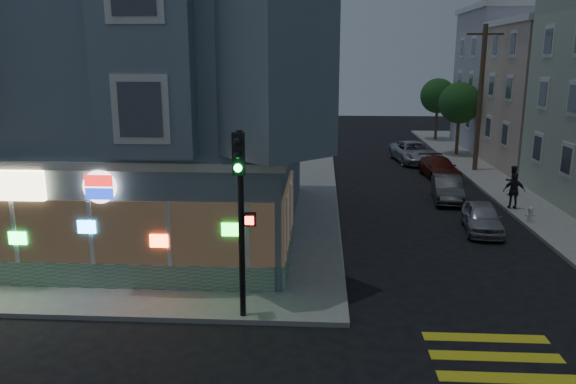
# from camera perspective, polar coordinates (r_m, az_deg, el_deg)

# --- Properties ---
(ground) EXTENTS (120.00, 120.00, 0.00)m
(ground) POSITION_cam_1_polar(r_m,az_deg,el_deg) (14.11, -6.12, -16.93)
(ground) COLOR black
(ground) RESTS_ON ground
(sidewalk_nw) EXTENTS (33.00, 42.00, 0.15)m
(sidewalk_nw) POSITION_cam_1_polar(r_m,az_deg,el_deg) (38.98, -20.32, 2.18)
(sidewalk_nw) COLOR gray
(sidewalk_nw) RESTS_ON ground
(corner_building) EXTENTS (14.60, 14.60, 11.40)m
(corner_building) POSITION_cam_1_polar(r_m,az_deg,el_deg) (24.42, -16.33, 9.85)
(corner_building) COLOR slate
(corner_building) RESTS_ON sidewalk_nw
(row_house_d) EXTENTS (12.00, 8.60, 10.50)m
(row_house_d) POSITION_cam_1_polar(r_m,az_deg,el_deg) (49.18, 24.51, 10.25)
(row_house_d) COLOR #A3A0B0
(row_house_d) RESTS_ON sidewalk_ne
(utility_pole) EXTENTS (2.20, 0.30, 9.00)m
(utility_pole) POSITION_cam_1_polar(r_m,az_deg,el_deg) (37.39, 18.95, 9.16)
(utility_pole) COLOR #4C3826
(utility_pole) RESTS_ON sidewalk_ne
(street_tree_near) EXTENTS (3.00, 3.00, 5.30)m
(street_tree_near) POSITION_cam_1_polar(r_m,az_deg,el_deg) (43.29, 17.05, 8.64)
(street_tree_near) COLOR #4C3826
(street_tree_near) RESTS_ON sidewalk_ne
(street_tree_far) EXTENTS (3.00, 3.00, 5.30)m
(street_tree_far) POSITION_cam_1_polar(r_m,az_deg,el_deg) (51.09, 14.98, 9.41)
(street_tree_far) COLOR #4C3826
(street_tree_far) RESTS_ON sidewalk_ne
(pedestrian_a) EXTENTS (0.89, 0.77, 1.56)m
(pedestrian_a) POSITION_cam_1_polar(r_m,az_deg,el_deg) (31.38, 21.83, 1.09)
(pedestrian_a) COLOR #222127
(pedestrian_a) RESTS_ON sidewalk_ne
(pedestrian_b) EXTENTS (1.03, 0.50, 1.70)m
(pedestrian_b) POSITION_cam_1_polar(r_m,az_deg,el_deg) (28.61, 21.99, 0.09)
(pedestrian_b) COLOR #26222B
(pedestrian_b) RESTS_ON sidewalk_ne
(parked_car_a) EXTENTS (1.89, 3.76, 1.23)m
(parked_car_a) POSITION_cam_1_polar(r_m,az_deg,el_deg) (24.92, 19.11, -2.46)
(parked_car_a) COLOR #9FA2A7
(parked_car_a) RESTS_ON ground
(parked_car_b) EXTENTS (1.76, 3.99, 1.28)m
(parked_car_b) POSITION_cam_1_polar(r_m,az_deg,el_deg) (29.72, 15.87, 0.32)
(parked_car_b) COLOR #3A3D40
(parked_car_b) RESTS_ON ground
(parked_car_c) EXTENTS (2.14, 4.44, 1.25)m
(parked_car_c) POSITION_cam_1_polar(r_m,az_deg,el_deg) (35.37, 15.12, 2.38)
(parked_car_c) COLOR #591B14
(parked_car_c) RESTS_ON ground
(parked_car_d) EXTENTS (3.06, 5.49, 1.45)m
(parked_car_d) POSITION_cam_1_polar(r_m,az_deg,el_deg) (40.26, 12.64, 3.97)
(parked_car_d) COLOR #AAAFB5
(parked_car_d) RESTS_ON ground
(traffic_signal) EXTENTS (0.61, 0.58, 5.16)m
(traffic_signal) POSITION_cam_1_polar(r_m,az_deg,el_deg) (14.73, -4.83, -0.27)
(traffic_signal) COLOR black
(traffic_signal) RESTS_ON sidewalk_nw
(fire_hydrant) EXTENTS (0.40, 0.23, 0.69)m
(fire_hydrant) POSITION_cam_1_polar(r_m,az_deg,el_deg) (26.63, 23.40, -2.06)
(fire_hydrant) COLOR silver
(fire_hydrant) RESTS_ON sidewalk_ne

